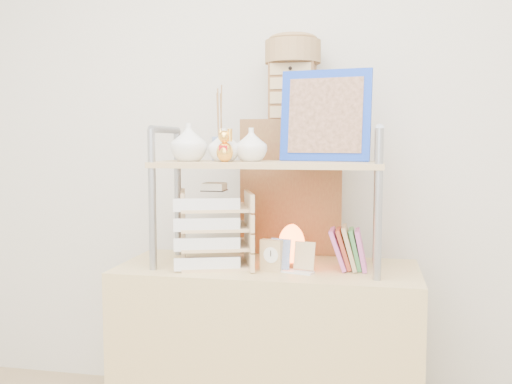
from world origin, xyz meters
TOP-DOWN VIEW (x-y plane):
  - desk at (0.00, 1.20)m, footprint 1.20×0.50m
  - cabinet at (0.05, 1.57)m, footprint 0.46×0.26m
  - hutch at (-0.03, 1.21)m, footprint 0.90×0.34m
  - letter_tray at (-0.21, 1.16)m, footprint 0.34×0.34m
  - salt_lamp at (0.10, 1.21)m, footprint 0.11×0.11m
  - desk_clock at (0.03, 1.12)m, footprint 0.09×0.06m
  - postcard_stand at (0.11, 1.12)m, footprint 0.18×0.09m
  - drawer_chest at (0.05, 1.55)m, footprint 0.20×0.16m
  - woven_basket at (0.05, 1.55)m, footprint 0.25×0.25m

SIDE VIEW (x-z plane):
  - desk at x=0.00m, z-range 0.00..0.75m
  - cabinet at x=0.05m, z-range 0.00..1.35m
  - postcard_stand at x=0.11m, z-range 0.72..0.85m
  - desk_clock at x=0.03m, z-range 0.75..0.87m
  - salt_lamp at x=0.10m, z-range 0.75..0.92m
  - letter_tray at x=-0.21m, z-range 0.72..1.05m
  - hutch at x=-0.03m, z-range 0.79..1.58m
  - drawer_chest at x=0.05m, z-range 1.35..1.60m
  - woven_basket at x=0.05m, z-range 1.60..1.70m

